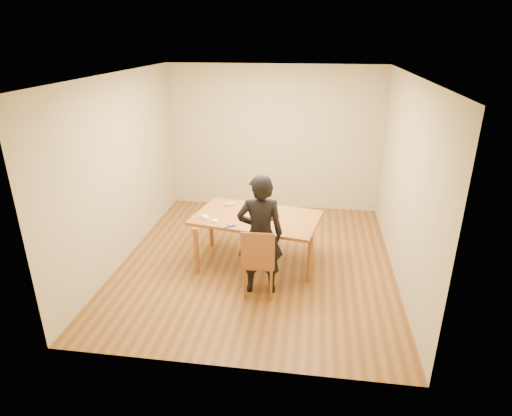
# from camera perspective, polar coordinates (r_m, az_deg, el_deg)

# --- Properties ---
(room_shell) EXTENTS (4.00, 4.50, 2.70)m
(room_shell) POSITION_cam_1_polar(r_m,az_deg,el_deg) (6.31, 0.59, 5.28)
(room_shell) COLOR brown
(room_shell) RESTS_ON ground
(dining_table) EXTENTS (1.93, 1.35, 0.04)m
(dining_table) POSITION_cam_1_polar(r_m,az_deg,el_deg) (6.16, 0.06, -1.29)
(dining_table) COLOR brown
(dining_table) RESTS_ON floor
(dining_chair) EXTENTS (0.40, 0.40, 0.04)m
(dining_chair) POSITION_cam_1_polar(r_m,az_deg,el_deg) (5.58, 0.49, -7.17)
(dining_chair) COLOR brown
(dining_chair) RESTS_ON floor
(cake_plate) EXTENTS (0.32, 0.32, 0.02)m
(cake_plate) POSITION_cam_1_polar(r_m,az_deg,el_deg) (6.13, 1.58, -1.08)
(cake_plate) COLOR red
(cake_plate) RESTS_ON dining_table
(cake) EXTENTS (0.23, 0.23, 0.07)m
(cake) POSITION_cam_1_polar(r_m,az_deg,el_deg) (6.11, 1.59, -0.66)
(cake) COLOR white
(cake) RESTS_ON cake_plate
(frosting_dome) EXTENTS (0.23, 0.23, 0.03)m
(frosting_dome) POSITION_cam_1_polar(r_m,az_deg,el_deg) (6.09, 1.59, -0.22)
(frosting_dome) COLOR white
(frosting_dome) RESTS_ON cake
(frosting_tub) EXTENTS (0.10, 0.10, 0.09)m
(frosting_tub) POSITION_cam_1_polar(r_m,az_deg,el_deg) (5.74, -0.18, -2.42)
(frosting_tub) COLOR white
(frosting_tub) RESTS_ON dining_table
(frosting_lid) EXTENTS (0.09, 0.09, 0.01)m
(frosting_lid) POSITION_cam_1_polar(r_m,az_deg,el_deg) (5.87, -3.37, -2.29)
(frosting_lid) COLOR #173A98
(frosting_lid) RESTS_ON dining_table
(frosting_dollop) EXTENTS (0.04, 0.04, 0.02)m
(frosting_dollop) POSITION_cam_1_polar(r_m,az_deg,el_deg) (5.87, -3.37, -2.17)
(frosting_dollop) COLOR white
(frosting_dollop) RESTS_ON frosting_lid
(ramekin_green) EXTENTS (0.08, 0.08, 0.04)m
(ramekin_green) POSITION_cam_1_polar(r_m,az_deg,el_deg) (5.98, -5.50, -1.73)
(ramekin_green) COLOR white
(ramekin_green) RESTS_ON dining_table
(ramekin_yellow) EXTENTS (0.09, 0.09, 0.04)m
(ramekin_yellow) POSITION_cam_1_polar(r_m,az_deg,el_deg) (6.09, -6.66, -1.32)
(ramekin_yellow) COLOR white
(ramekin_yellow) RESTS_ON dining_table
(ramekin_multi) EXTENTS (0.08, 0.08, 0.04)m
(ramekin_multi) POSITION_cam_1_polar(r_m,az_deg,el_deg) (6.14, -6.96, -1.13)
(ramekin_multi) COLOR white
(ramekin_multi) RESTS_ON dining_table
(candy_box_pink) EXTENTS (0.14, 0.11, 0.02)m
(candy_box_pink) POSITION_cam_1_polar(r_m,az_deg,el_deg) (6.54, -3.52, 0.39)
(candy_box_pink) COLOR #D5329D
(candy_box_pink) RESTS_ON dining_table
(candy_box_green) EXTENTS (0.14, 0.10, 0.02)m
(candy_box_green) POSITION_cam_1_polar(r_m,az_deg,el_deg) (6.53, -3.56, 0.57)
(candy_box_green) COLOR green
(candy_box_green) RESTS_ON candy_box_pink
(spatula) EXTENTS (0.15, 0.11, 0.01)m
(spatula) POSITION_cam_1_polar(r_m,az_deg,el_deg) (5.82, -3.44, -2.53)
(spatula) COLOR black
(spatula) RESTS_ON dining_table
(person) EXTENTS (0.64, 0.47, 1.63)m
(person) POSITION_cam_1_polar(r_m,az_deg,el_deg) (5.45, 0.56, -3.61)
(person) COLOR black
(person) RESTS_ON floor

